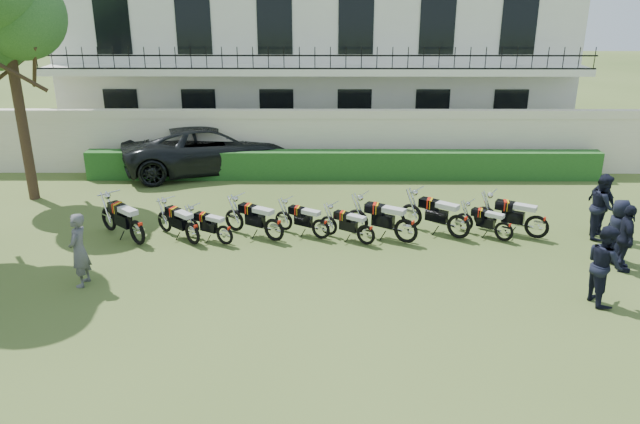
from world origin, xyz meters
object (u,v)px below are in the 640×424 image
object	(u,v)px
motorcycle_4	(321,224)
suv	(211,148)
tree_west_near	(4,6)
officer_3	(618,231)
motorcycle_5	(366,230)
motorcycle_6	(406,225)
inspector	(79,250)
officer_1	(604,265)
motorcycle_3	(274,224)
motorcycle_0	(137,227)
officer_4	(602,206)
officer_5	(602,204)
motorcycle_8	(504,227)
motorcycle_1	(192,228)
motorcycle_9	(537,221)
officer_2	(626,238)
motorcycle_2	(225,230)
motorcycle_7	(459,221)

from	to	relation	value
motorcycle_4	suv	world-z (taller)	suv
tree_west_near	officer_3	world-z (taller)	tree_west_near
motorcycle_5	motorcycle_6	xyz separation A→B (m)	(1.07, 0.10, 0.10)
inspector	officer_1	size ratio (longest dim) A/B	0.98
motorcycle_3	motorcycle_0	bearing A→B (deg)	125.57
officer_4	officer_5	bearing A→B (deg)	-2.42
motorcycle_0	officer_5	bearing A→B (deg)	-43.21
motorcycle_4	motorcycle_8	distance (m)	4.90
motorcycle_1	officer_3	xyz separation A→B (m)	(10.70, -0.96, 0.34)
motorcycle_9	officer_1	world-z (taller)	officer_1
motorcycle_3	suv	distance (m)	7.21
motorcycle_8	officer_2	xyz separation A→B (m)	(2.37, -1.75, 0.41)
motorcycle_1	motorcycle_8	distance (m)	8.30
motorcycle_5	motorcycle_9	world-z (taller)	motorcycle_9
officer_4	motorcycle_5	bearing A→B (deg)	112.67
suv	inspector	xyz separation A→B (m)	(-1.43, -9.18, 0.00)
motorcycle_5	motorcycle_6	distance (m)	1.07
motorcycle_2	officer_2	size ratio (longest dim) A/B	0.90
motorcycle_2	motorcycle_0	bearing A→B (deg)	120.48
officer_1	officer_4	bearing A→B (deg)	-28.32
motorcycle_7	motorcycle_5	bearing A→B (deg)	135.90
motorcycle_2	motorcycle_5	xyz separation A→B (m)	(3.73, 0.02, 0.01)
motorcycle_9	officer_5	bearing A→B (deg)	-47.07
inspector	motorcycle_7	bearing A→B (deg)	109.25
motorcycle_2	motorcycle_3	xyz separation A→B (m)	(1.29, 0.24, 0.07)
motorcycle_3	motorcycle_7	world-z (taller)	motorcycle_7
motorcycle_3	motorcycle_9	bearing A→B (deg)	-56.84
motorcycle_5	motorcycle_7	world-z (taller)	motorcycle_7
motorcycle_6	motorcycle_1	bearing A→B (deg)	121.08
tree_west_near	officer_4	distance (m)	17.79
motorcycle_3	officer_4	xyz separation A→B (m)	(8.83, 0.37, 0.39)
officer_5	officer_1	bearing A→B (deg)	142.06
motorcycle_4	motorcycle_5	xyz separation A→B (m)	(1.19, -0.38, -0.01)
officer_1	officer_3	size ratio (longest dim) A/B	1.09
motorcycle_2	motorcycle_7	world-z (taller)	motorcycle_7
motorcycle_7	officer_1	bearing A→B (deg)	-109.62
motorcycle_0	inspector	size ratio (longest dim) A/B	0.94
motorcycle_0	officer_4	bearing A→B (deg)	-44.42
motorcycle_4	officer_4	xyz separation A→B (m)	(7.58, 0.21, 0.45)
motorcycle_0	motorcycle_5	size ratio (longest dim) A/B	1.10
motorcycle_4	inspector	xyz separation A→B (m)	(-5.47, -2.70, 0.43)
motorcycle_3	motorcycle_7	distance (m)	4.97
motorcycle_4	motorcycle_9	distance (m)	5.83
motorcycle_1	motorcycle_5	bearing A→B (deg)	-47.26
motorcycle_3	officer_3	distance (m)	8.65
motorcycle_0	motorcycle_4	size ratio (longest dim) A/B	1.05
motorcycle_6	motorcycle_4	bearing A→B (deg)	112.92
motorcycle_1	motorcycle_8	size ratio (longest dim) A/B	1.04
motorcycle_6	officer_3	xyz separation A→B (m)	(5.06, -1.07, 0.28)
motorcycle_6	motorcycle_7	world-z (taller)	motorcycle_6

